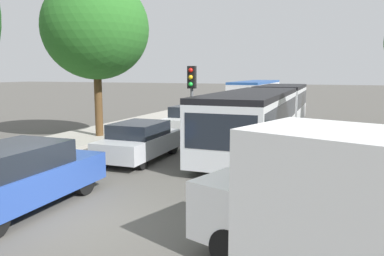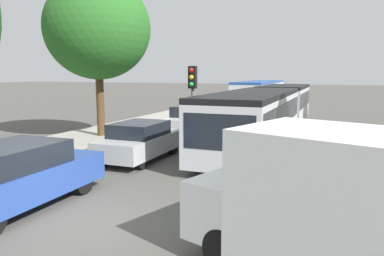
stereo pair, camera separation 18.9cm
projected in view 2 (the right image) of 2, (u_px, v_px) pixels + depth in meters
name	position (u px, v px, depth m)	size (l,w,h in m)	color
ground_plane	(77.00, 222.00, 7.90)	(200.00, 200.00, 0.00)	#4F4C47
kerb_strip_left	(139.00, 124.00, 22.72)	(3.20, 37.21, 0.14)	#9E998E
articulated_bus	(269.00, 110.00, 17.88)	(2.56, 16.16, 2.40)	silver
city_bus_rear	(260.00, 92.00, 33.35)	(2.51, 11.18, 2.41)	silver
queued_car_blue	(14.00, 176.00, 8.62)	(1.91, 4.40, 1.52)	#284799
queued_car_silver	(141.00, 141.00, 13.53)	(1.72, 3.97, 1.37)	#B7BABF
queued_car_white	(194.00, 120.00, 19.21)	(1.84, 4.24, 1.47)	white
white_van	(369.00, 209.00, 5.21)	(5.36, 3.43, 2.31)	white
traffic_light	(192.00, 89.00, 15.13)	(0.33, 0.37, 3.40)	#56595E
tree_left_mid	(98.00, 29.00, 17.32)	(4.90, 4.90, 7.52)	#51381E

